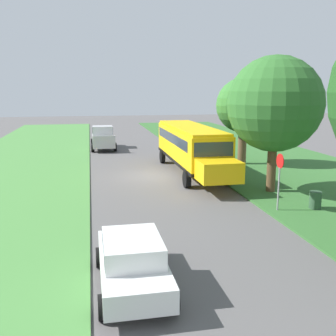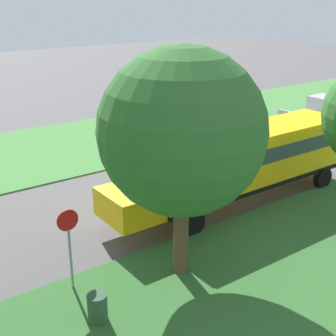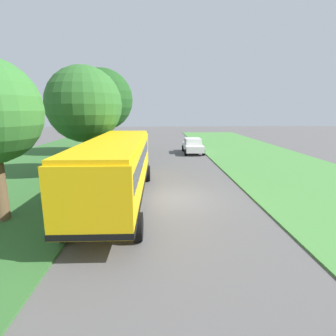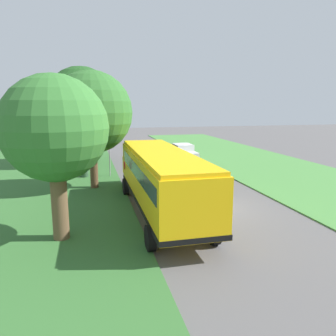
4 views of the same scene
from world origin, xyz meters
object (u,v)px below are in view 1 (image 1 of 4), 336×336
oak_tree_roadside_mid (275,103)px  trash_bin (315,201)px  school_bus (191,145)px  car_white_nearest (132,259)px  pickup_truck (103,137)px  oak_tree_beside_bus (243,105)px  stop_sign (279,175)px

oak_tree_roadside_mid → trash_bin: size_ratio=8.21×
school_bus → car_white_nearest: 16.02m
school_bus → car_white_nearest: school_bus is taller
school_bus → pickup_truck: size_ratio=2.30×
pickup_truck → oak_tree_beside_bus: (-9.95, 10.23, 3.39)m
car_white_nearest → oak_tree_beside_bus: 20.25m
pickup_truck → stop_sign: stop_sign is taller
school_bus → pickup_truck: 13.63m
school_bus → trash_bin: bearing=111.6°
car_white_nearest → stop_sign: bearing=-141.7°
school_bus → car_white_nearest: size_ratio=2.82×
pickup_truck → oak_tree_beside_bus: 14.67m
car_white_nearest → pickup_truck: pickup_truck is taller
car_white_nearest → pickup_truck: bearing=-90.2°
car_white_nearest → pickup_truck: size_ratio=0.81×
car_white_nearest → school_bus: bearing=-110.4°
pickup_truck → trash_bin: bearing=112.9°
oak_tree_roadside_mid → school_bus: bearing=-63.9°
stop_sign → oak_tree_beside_bus: bearing=-103.1°
oak_tree_beside_bus → stop_sign: size_ratio=2.36×
car_white_nearest → oak_tree_roadside_mid: (-8.52, -8.99, 4.02)m
car_white_nearest → oak_tree_beside_bus: (-10.05, -17.21, 3.58)m
oak_tree_beside_bus → car_white_nearest: bearing=59.7°
pickup_truck → stop_sign: size_ratio=1.97×
car_white_nearest → stop_sign: size_ratio=1.61×
oak_tree_beside_bus → oak_tree_roadside_mid: 8.37m
stop_sign → car_white_nearest: bearing=38.3°
school_bus → oak_tree_beside_bus: oak_tree_beside_bus is taller
oak_tree_beside_bus → school_bus: bearing=26.5°
pickup_truck → stop_sign: (-7.30, 21.60, 0.66)m
pickup_truck → oak_tree_roadside_mid: 20.64m
car_white_nearest → stop_sign: stop_sign is taller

